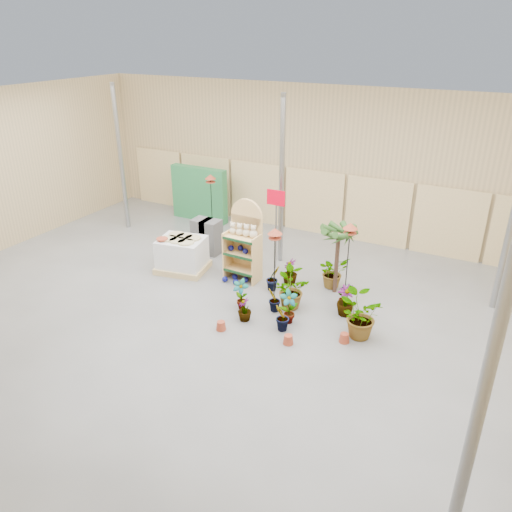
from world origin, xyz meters
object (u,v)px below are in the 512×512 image
at_px(bird_table_front, 275,234).
at_px(display_shelf, 245,243).
at_px(pallet_stack, 182,254).
at_px(potted_plant_2, 289,290).

bearing_deg(bird_table_front, display_shelf, 147.83).
relative_size(pallet_stack, bird_table_front, 0.78).
xyz_separation_m(display_shelf, potted_plant_2, (1.65, -0.89, -0.50)).
distance_m(pallet_stack, bird_table_front, 3.16).
height_order(display_shelf, potted_plant_2, display_shelf).
xyz_separation_m(display_shelf, bird_table_front, (1.20, -0.75, 0.75)).
bearing_deg(bird_table_front, pallet_stack, 173.54).
height_order(pallet_stack, potted_plant_2, pallet_stack).
xyz_separation_m(bird_table_front, potted_plant_2, (0.45, -0.14, -1.25)).
relative_size(display_shelf, pallet_stack, 1.46).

